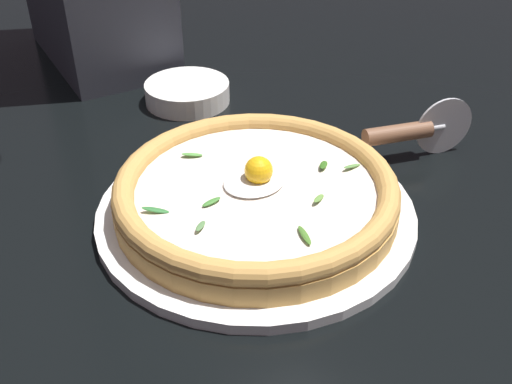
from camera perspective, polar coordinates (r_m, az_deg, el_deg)
ground_plane at (r=0.68m, az=2.72°, el=-2.42°), size 2.40×2.40×0.03m
pizza_plate at (r=0.66m, az=0.00°, el=-1.86°), size 0.35×0.35×0.01m
pizza at (r=0.64m, az=0.00°, el=0.06°), size 0.31×0.31×0.06m
side_bowl at (r=0.90m, az=-6.59°, el=9.44°), size 0.13×0.13×0.03m
pizza_cutter at (r=0.77m, az=14.71°, el=5.67°), size 0.14×0.07×0.08m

